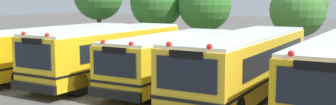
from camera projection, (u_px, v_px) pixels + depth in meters
The scene contains 8 objects.
ground_plane at pixel (173, 87), 19.19m from camera, with size 160.00×160.00×0.00m, color #595651.
school_bus_0 at pixel (58, 48), 22.55m from camera, with size 2.49×10.37×2.66m.
school_bus_1 at pixel (110, 52), 20.63m from camera, with size 2.68×10.09×2.76m.
school_bus_2 at pixel (173, 58), 19.24m from camera, with size 2.47×9.43×2.54m.
school_bus_3 at pixel (245, 62), 17.04m from camera, with size 2.58×11.17×2.78m.
tree_1 at pixel (157, 2), 31.49m from camera, with size 4.12×4.12×5.92m.
tree_2 at pixel (206, 6), 29.77m from camera, with size 3.89×3.89×5.63m.
tree_3 at pixel (301, 8), 25.70m from camera, with size 3.57×3.52×5.18m.
Camera 1 is at (9.03, -16.51, 4.07)m, focal length 43.64 mm.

